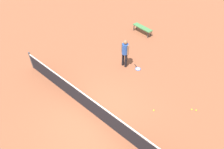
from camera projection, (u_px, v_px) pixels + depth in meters
The scene contains 8 objects.
ground_plane at pixel (96, 116), 8.99m from camera, with size 40.00×40.00×0.00m, color #9E5638.
court_net at pixel (96, 109), 8.66m from camera, with size 10.09×0.09×1.07m.
player_near_side at pixel (125, 51), 10.94m from camera, with size 0.53×0.36×1.70m.
tennis_racket_near_player at pixel (138, 69), 11.40m from camera, with size 0.60×0.42×0.03m.
tennis_ball_near_player at pixel (154, 110), 9.19m from camera, with size 0.07×0.07×0.07m, color #C6E033.
tennis_ball_by_net at pixel (196, 110), 9.19m from camera, with size 0.07×0.07×0.07m, color #C6E033.
tennis_ball_midcourt at pixel (192, 109), 9.23m from camera, with size 0.07×0.07×0.07m, color #C6E033.
courtside_bench at pixel (143, 28), 14.02m from camera, with size 1.54×0.59×0.48m.
Camera 1 is at (-4.16, 3.61, 7.38)m, focal length 32.53 mm.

